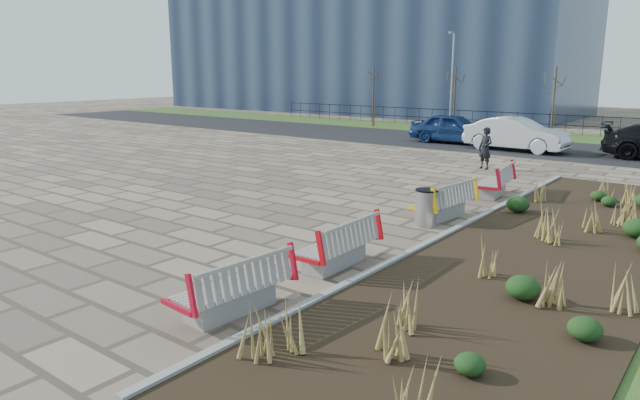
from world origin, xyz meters
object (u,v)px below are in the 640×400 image
Objects in this scene: bench_c at (442,200)px; bench_a at (230,284)px; pedestrian at (485,148)px; bench_b at (335,242)px; car_blue at (453,128)px; litter_bin at (426,208)px; lamp_west at (452,84)px; car_silver at (516,134)px; bench_d at (493,180)px.

bench_a is at bearing -83.72° from bench_c.
bench_b is at bearing -61.55° from pedestrian.
bench_b is 0.46× the size of car_blue.
bench_a is 1.26× the size of pedestrian.
litter_bin is 22.61m from lamp_west.
bench_a is 2.86m from bench_b.
bench_c is at bearing -165.73° from car_silver.
bench_a and bench_d have the same top height.
car_blue is at bearing 107.51° from bench_b.
bench_d is 5.07m from pedestrian.
lamp_west reaches higher than bench_b.
bench_b is 3.88m from litter_bin.
bench_c is 14.43m from car_silver.
car_silver is (-2.94, 14.12, 0.33)m from bench_c.
bench_b is at bearing -90.36° from litter_bin.
car_blue is at bearing 112.63° from litter_bin.
litter_bin is at bearing -57.60° from pedestrian.
bench_a is 23.63m from car_blue.
litter_bin is 0.19× the size of car_silver.
bench_b is 1.00× the size of bench_c.
bench_b and bench_d have the same top height.
car_silver is (-2.96, 15.07, 0.36)m from litter_bin.
pedestrian is 0.34× the size of car_silver.
litter_bin is 17.28m from car_blue.
bench_a is 0.43× the size of car_silver.
lamp_west is at bearing 140.28° from pedestrian.
bench_d is 0.35× the size of lamp_west.
bench_b is at bearing -168.68° from car_silver.
car_silver is at bearing -42.21° from lamp_west.
lamp_west is at bearing 120.92° from bench_c.
lamp_west is (-2.38, 4.63, 2.23)m from car_blue.
bench_d is (0.00, 3.56, 0.00)m from bench_c.
bench_a is 1.00× the size of bench_b.
bench_a is at bearing -71.76° from lamp_west.
pedestrian is at bearing 98.23° from bench_b.
car_silver reaches higher than bench_c.
bench_c is at bearing -159.11° from car_blue.
bench_c and bench_d have the same top height.
bench_d is 0.46× the size of car_blue.
lamp_west is (-9.00, 19.62, 2.54)m from bench_c.
bench_c is at bearing 89.04° from bench_b.
pedestrian is at bearing -149.47° from car_blue.
car_blue is (-6.62, 11.43, 0.31)m from bench_d.
bench_a is at bearing -90.21° from litter_bin.
litter_bin is 0.56× the size of pedestrian.
car_blue is at bearing -62.83° from lamp_west.
bench_d is at bearing -60.74° from lamp_west.
bench_a is 15.99m from pedestrian.
car_blue is (-6.62, 19.83, 0.31)m from bench_b.
bench_d is 0.43× the size of car_silver.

